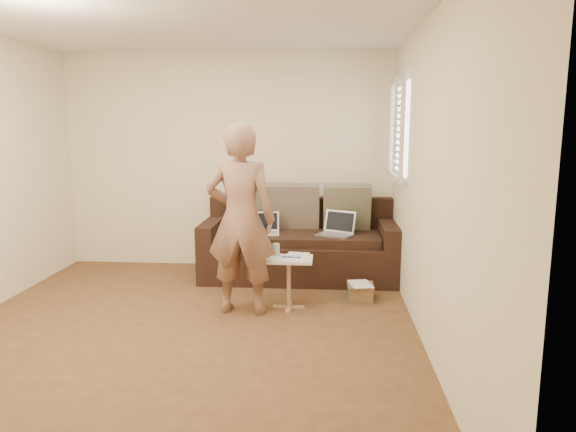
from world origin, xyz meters
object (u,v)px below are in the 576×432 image
at_px(sofa, 299,241).
at_px(laptop_white, 264,234).
at_px(person, 241,219).
at_px(striped_box, 360,292).
at_px(laptop_silver, 335,236).
at_px(drinking_glass, 276,250).
at_px(side_table, 289,283).

distance_m(sofa, laptop_white, 0.41).
distance_m(person, striped_box, 1.46).
xyz_separation_m(laptop_silver, person, (-0.88, -1.07, 0.37)).
bearing_deg(person, laptop_silver, -125.82).
bearing_deg(laptop_white, drinking_glass, -81.98).
bearing_deg(person, side_table, -159.03).
bearing_deg(striped_box, laptop_white, 147.54).
relative_size(laptop_white, side_table, 0.67).
height_order(side_table, striped_box, side_table).
bearing_deg(laptop_white, side_table, -76.07).
bearing_deg(side_table, person, -162.61).
height_order(laptop_silver, laptop_white, laptop_silver).
distance_m(laptop_silver, striped_box, 0.82).
relative_size(person, striped_box, 6.78).
distance_m(laptop_silver, drinking_glass, 1.04).
height_order(drinking_glass, striped_box, drinking_glass).
xyz_separation_m(sofa, person, (-0.47, -1.20, 0.46)).
xyz_separation_m(laptop_silver, drinking_glass, (-0.58, -0.86, 0.04)).
distance_m(side_table, striped_box, 0.78).
bearing_deg(side_table, sofa, 87.73).
relative_size(sofa, side_table, 4.43).
bearing_deg(laptop_white, person, -100.29).
xyz_separation_m(sofa, side_table, (-0.04, -1.06, -0.18)).
bearing_deg(striped_box, person, -159.23).
bearing_deg(laptop_white, striped_box, -38.37).
distance_m(sofa, striped_box, 1.07).
height_order(sofa, laptop_white, sofa).
xyz_separation_m(side_table, drinking_glass, (-0.13, 0.07, 0.31)).
bearing_deg(drinking_glass, side_table, -30.44).
relative_size(sofa, drinking_glass, 18.33).
xyz_separation_m(sofa, striped_box, (0.66, -0.77, -0.34)).
bearing_deg(person, laptop_white, -90.81).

